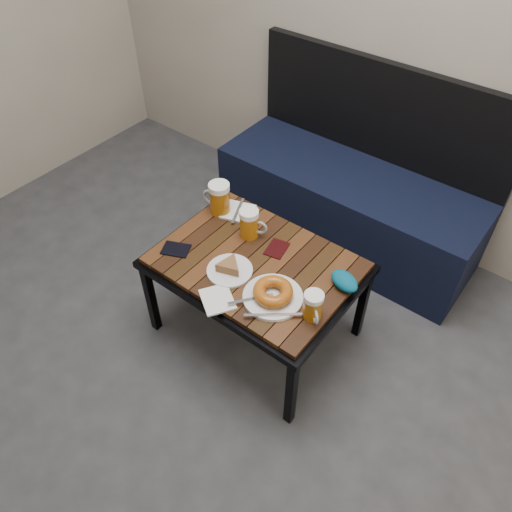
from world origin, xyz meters
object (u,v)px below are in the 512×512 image
Objects in this scene: bench at (350,199)px; beer_mug_centre at (250,223)px; plate_pie at (230,268)px; passport_burgundy at (277,249)px; beer_mug_left at (219,198)px; beer_mug_right at (313,306)px; plate_bagel at (273,294)px; passport_navy at (176,249)px; cafe_table at (256,268)px; knit_pouch at (345,281)px.

bench reaches higher than beer_mug_centre.
passport_burgundy is (0.07, 0.22, -0.02)m from plate_pie.
beer_mug_left is 0.72m from beer_mug_right.
plate_pie is 1.71× the size of passport_burgundy.
plate_bagel is at bearing -79.26° from bench.
plate_pie is at bearing -94.13° from beer_mug_centre.
passport_navy is at bearing -152.85° from passport_burgundy.
beer_mug_right is 0.66m from passport_navy.
beer_mug_right is at bearing -16.58° from cafe_table.
beer_mug_right is 0.42× the size of plate_bagel.
bench reaches higher than plate_bagel.
beer_mug_right is 0.94× the size of knit_pouch.
passport_burgundy is at bearing 122.77° from plate_bagel.
beer_mug_right is at bearing -46.59° from beer_mug_centre.
beer_mug_centre is 0.33m from passport_navy.
beer_mug_right is 0.39m from passport_burgundy.
beer_mug_left reaches higher than cafe_table.
plate_pie is 0.66× the size of plate_bagel.
knit_pouch is (0.67, 0.26, 0.03)m from passport_navy.
bench is at bearing 116.46° from knit_pouch.
cafe_table is 0.23m from plate_bagel.
bench is 10.94× the size of knit_pouch.
plate_bagel is 2.46× the size of passport_navy.
knit_pouch is at bearing -12.27° from passport_burgundy.
beer_mug_centre reaches higher than passport_burgundy.
bench reaches higher than plate_pie.
cafe_table is 2.96× the size of plate_bagel.
beer_mug_right is at bearing 151.86° from beer_mug_left.
bench reaches higher than beer_mug_left.
knit_pouch is at bearing 51.00° from plate_bagel.
beer_mug_centre is 0.38m from plate_bagel.
beer_mug_centre is 0.72× the size of plate_pie.
bench is 9.13× the size of beer_mug_left.
cafe_table is at bearing 147.76° from beer_mug_left.
beer_mug_left is (-0.32, -0.69, 0.28)m from bench.
plate_bagel is 0.29m from knit_pouch.
bench reaches higher than passport_navy.
beer_mug_centre is at bearing 169.18° from passport_burgundy.
beer_mug_left is 1.13× the size of beer_mug_centre.
knit_pouch is (0.69, -0.05, -0.05)m from beer_mug_left.
plate_bagel is 2.58× the size of passport_burgundy.
cafe_table is 7.01× the size of beer_mug_right.
beer_mug_right is 0.64× the size of plate_pie.
passport_navy is at bearing 86.19° from beer_mug_left.
passport_burgundy is (-0.15, 0.23, -0.02)m from plate_bagel.
knit_pouch is at bearing -22.67° from beer_mug_centre.
beer_mug_right reaches higher than passport_navy.
beer_mug_left is at bearing 161.94° from passport_burgundy.
plate_pie reaches higher than cafe_table.
beer_mug_right is 1.09× the size of passport_burgundy.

